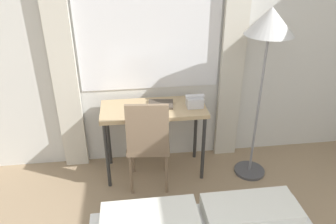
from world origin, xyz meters
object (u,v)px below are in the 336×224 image
(desk_chair, at_px, (148,140))
(book, at_px, (161,104))
(standing_lamp, at_px, (269,34))
(telephone, at_px, (195,101))
(desk, at_px, (154,115))

(desk_chair, bearing_deg, book, 67.25)
(standing_lamp, relative_size, book, 6.51)
(desk_chair, distance_m, telephone, 0.59)
(desk, bearing_deg, telephone, -4.24)
(standing_lamp, xyz_separation_m, telephone, (-0.60, 0.13, -0.67))
(standing_lamp, bearing_deg, desk_chair, -175.30)
(standing_lamp, distance_m, telephone, 0.91)
(desk, bearing_deg, book, 23.62)
(desk, relative_size, desk_chair, 1.06)
(telephone, xyz_separation_m, book, (-0.33, 0.06, -0.04))
(standing_lamp, xyz_separation_m, book, (-0.93, 0.19, -0.71))
(standing_lamp, bearing_deg, book, 168.29)
(desk_chair, relative_size, standing_lamp, 0.56)
(telephone, bearing_deg, desk, 175.76)
(telephone, bearing_deg, book, 169.01)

